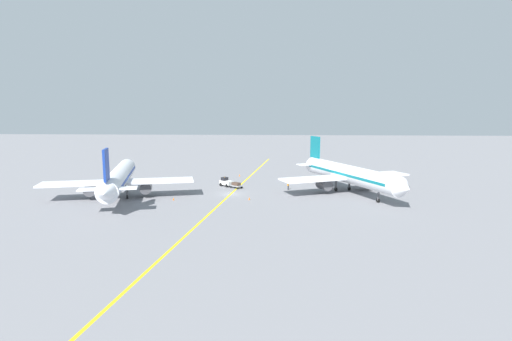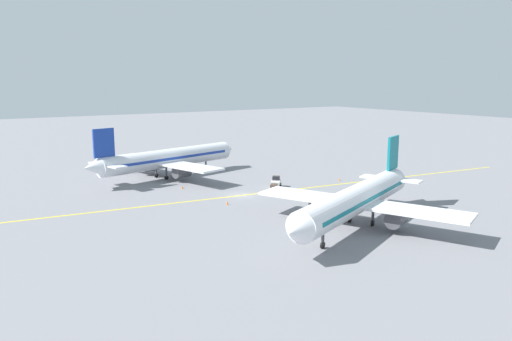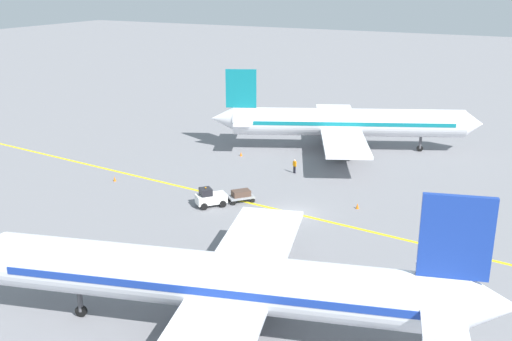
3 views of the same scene
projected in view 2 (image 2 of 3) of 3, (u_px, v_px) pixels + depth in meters
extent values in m
plane|color=slate|center=(242.00, 195.00, 82.56)|extent=(400.00, 400.00, 0.00)
cube|color=yellow|center=(242.00, 195.00, 82.56)|extent=(12.86, 119.39, 0.01)
cylinder|color=white|center=(356.00, 199.00, 63.81)|extent=(15.44, 28.89, 3.60)
cone|color=white|center=(295.00, 231.00, 50.49)|extent=(4.10, 3.58, 3.42)
cone|color=white|center=(397.00, 176.00, 77.33)|extent=(4.01, 3.98, 3.06)
cube|color=#0F727F|center=(356.00, 198.00, 63.79)|extent=(14.26, 26.16, 0.50)
cube|color=white|center=(359.00, 203.00, 64.77)|extent=(27.71, 16.09, 0.36)
cylinder|color=#4C4C51|center=(396.00, 218.00, 62.29)|extent=(3.31, 3.82, 2.20)
cylinder|color=#4C4C51|center=(324.00, 207.00, 67.69)|extent=(3.31, 3.82, 2.20)
cube|color=#0F727F|center=(393.00, 153.00, 74.55)|extent=(1.95, 3.80, 5.00)
cube|color=white|center=(391.00, 179.00, 74.84)|extent=(9.20, 5.84, 0.24)
cylinder|color=#4C4C51|center=(323.00, 237.00, 56.35)|extent=(0.36, 0.36, 2.00)
cylinder|color=black|center=(323.00, 245.00, 56.53)|extent=(0.58, 0.84, 0.80)
cylinder|color=#4C4C51|center=(373.00, 216.00, 65.03)|extent=(0.36, 0.36, 2.00)
cylinder|color=black|center=(373.00, 223.00, 65.21)|extent=(0.58, 0.84, 0.80)
cylinder|color=#4C4C51|center=(350.00, 212.00, 66.75)|extent=(0.36, 0.36, 2.00)
cylinder|color=black|center=(350.00, 219.00, 66.93)|extent=(0.58, 0.84, 0.80)
cylinder|color=silver|center=(169.00, 158.00, 97.24)|extent=(11.26, 29.91, 3.60)
cone|color=silver|center=(228.00, 150.00, 109.06)|extent=(3.93, 3.20, 3.42)
cone|color=silver|center=(92.00, 167.00, 85.16)|extent=(3.73, 3.69, 3.06)
cube|color=#193899|center=(169.00, 157.00, 97.22)|extent=(10.52, 27.02, 0.50)
cube|color=silver|center=(165.00, 162.00, 96.64)|extent=(28.39, 12.28, 0.36)
cylinder|color=#4C4C51|center=(150.00, 166.00, 100.17)|extent=(2.95, 3.66, 2.20)
cylinder|color=#4C4C51|center=(182.00, 172.00, 93.57)|extent=(2.95, 3.66, 2.20)
cube|color=#193899|center=(104.00, 143.00, 86.26)|extent=(1.39, 3.96, 5.00)
cube|color=silver|center=(108.00, 165.00, 87.33)|extent=(9.31, 4.65, 0.24)
cylinder|color=#4C4C51|center=(206.00, 164.00, 104.68)|extent=(0.36, 0.36, 2.00)
cylinder|color=black|center=(206.00, 169.00, 104.86)|extent=(0.48, 0.85, 0.80)
cylinder|color=#4C4C51|center=(156.00, 171.00, 97.27)|extent=(0.36, 0.36, 2.00)
cylinder|color=black|center=(156.00, 176.00, 97.45)|extent=(0.48, 0.85, 0.80)
cylinder|color=#4C4C51|center=(166.00, 173.00, 95.16)|extent=(0.36, 0.36, 2.00)
cylinder|color=black|center=(166.00, 178.00, 95.34)|extent=(0.48, 0.85, 0.80)
cube|color=white|center=(276.00, 183.00, 88.43)|extent=(3.25, 3.10, 0.90)
cube|color=black|center=(276.00, 178.00, 88.82)|extent=(1.67, 1.68, 0.70)
sphere|color=orange|center=(276.00, 176.00, 88.74)|extent=(0.16, 0.16, 0.16)
cylinder|color=black|center=(272.00, 184.00, 89.56)|extent=(0.69, 0.65, 0.70)
cylinder|color=black|center=(281.00, 185.00, 89.35)|extent=(0.69, 0.65, 0.70)
cylinder|color=black|center=(271.00, 187.00, 87.67)|extent=(0.69, 0.65, 0.70)
cylinder|color=black|center=(279.00, 187.00, 87.45)|extent=(0.69, 0.65, 0.70)
cube|color=gray|center=(274.00, 188.00, 85.36)|extent=(2.88, 2.76, 0.20)
cube|color=#4C382D|center=(274.00, 186.00, 85.29)|extent=(2.11, 2.04, 0.60)
cylinder|color=black|center=(271.00, 189.00, 86.52)|extent=(0.42, 0.39, 0.44)
cylinder|color=black|center=(278.00, 189.00, 86.34)|extent=(0.42, 0.39, 0.44)
cylinder|color=black|center=(269.00, 191.00, 84.49)|extent=(0.42, 0.39, 0.44)
cylinder|color=black|center=(277.00, 192.00, 84.31)|extent=(0.42, 0.39, 0.44)
cylinder|color=#23232D|center=(309.00, 203.00, 75.60)|extent=(0.16, 0.16, 0.85)
cylinder|color=#23232D|center=(310.00, 203.00, 75.64)|extent=(0.16, 0.16, 0.85)
cube|color=orange|center=(310.00, 198.00, 75.49)|extent=(0.34, 0.42, 0.60)
cylinder|color=orange|center=(308.00, 199.00, 75.45)|extent=(0.10, 0.10, 0.55)
cylinder|color=orange|center=(311.00, 198.00, 75.53)|extent=(0.10, 0.10, 0.55)
sphere|color=beige|center=(310.00, 196.00, 75.42)|extent=(0.22, 0.22, 0.22)
cone|color=orange|center=(182.00, 187.00, 87.46)|extent=(0.32, 0.32, 0.55)
cone|color=orange|center=(368.00, 201.00, 77.68)|extent=(0.32, 0.32, 0.55)
cone|color=orange|center=(340.00, 179.00, 94.50)|extent=(0.32, 0.32, 0.55)
cone|color=orange|center=(227.00, 203.00, 76.44)|extent=(0.32, 0.32, 0.55)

